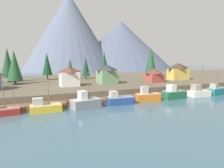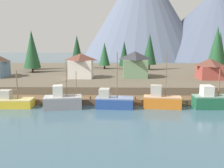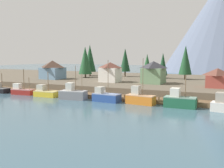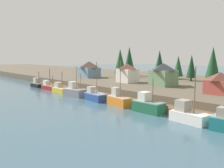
{
  "view_description": "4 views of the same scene",
  "coord_description": "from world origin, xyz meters",
  "px_view_note": "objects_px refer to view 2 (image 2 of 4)",
  "views": [
    {
      "loc": [
        -20.63,
        -45.12,
        11.25
      ],
      "look_at": [
        -0.34,
        1.58,
        4.57
      ],
      "focal_mm": 32.49,
      "sensor_mm": 36.0,
      "label": 1
    },
    {
      "loc": [
        0.87,
        -44.29,
        11.22
      ],
      "look_at": [
        -0.14,
        2.11,
        3.49
      ],
      "focal_mm": 41.14,
      "sensor_mm": 36.0,
      "label": 2
    },
    {
      "loc": [
        28.14,
        -56.38,
        10.5
      ],
      "look_at": [
        -0.93,
        3.82,
        3.45
      ],
      "focal_mm": 43.76,
      "sensor_mm": 36.0,
      "label": 3
    },
    {
      "loc": [
        47.14,
        -36.98,
        10.88
      ],
      "look_at": [
        -0.02,
        3.76,
        3.65
      ],
      "focal_mm": 39.0,
      "sensor_mm": 36.0,
      "label": 4
    }
  ],
  "objects_px": {
    "fishing_boat_yellow": "(13,101)",
    "conifer_near_right": "(124,54)",
    "fishing_boat_orange": "(161,100)",
    "conifer_mid_right": "(32,47)",
    "fishing_boat_blue": "(113,101)",
    "fishing_boat_green": "(211,100)",
    "house_green": "(135,64)",
    "house_white": "(81,65)",
    "conifer_back_left": "(220,49)",
    "conifer_mid_left": "(150,49)",
    "house_red": "(209,68)",
    "conifer_back_right": "(104,54)",
    "conifer_far_left": "(77,49)",
    "conifer_centre": "(217,49)",
    "fishing_boat_grey": "(62,101)",
    "conifer_near_left": "(32,50)"
  },
  "relations": [
    {
      "from": "fishing_boat_yellow",
      "to": "conifer_near_right",
      "type": "distance_m",
      "value": 43.42
    },
    {
      "from": "fishing_boat_yellow",
      "to": "fishing_boat_orange",
      "type": "height_order",
      "value": "fishing_boat_orange"
    },
    {
      "from": "fishing_boat_yellow",
      "to": "conifer_mid_right",
      "type": "height_order",
      "value": "conifer_mid_right"
    },
    {
      "from": "fishing_boat_blue",
      "to": "conifer_near_right",
      "type": "bearing_deg",
      "value": 90.2
    },
    {
      "from": "fishing_boat_orange",
      "to": "fishing_boat_blue",
      "type": "bearing_deg",
      "value": -172.33
    },
    {
      "from": "fishing_boat_green",
      "to": "house_green",
      "type": "relative_size",
      "value": 1.02
    },
    {
      "from": "house_white",
      "to": "conifer_back_left",
      "type": "height_order",
      "value": "conifer_back_left"
    },
    {
      "from": "fishing_boat_green",
      "to": "house_green",
      "type": "bearing_deg",
      "value": 119.06
    },
    {
      "from": "conifer_near_right",
      "to": "conifer_mid_left",
      "type": "relative_size",
      "value": 0.79
    },
    {
      "from": "fishing_boat_yellow",
      "to": "house_red",
      "type": "height_order",
      "value": "house_red"
    },
    {
      "from": "fishing_boat_green",
      "to": "house_red",
      "type": "distance_m",
      "value": 18.72
    },
    {
      "from": "conifer_back_right",
      "to": "house_green",
      "type": "bearing_deg",
      "value": -66.64
    },
    {
      "from": "house_green",
      "to": "conifer_back_left",
      "type": "xyz_separation_m",
      "value": [
        24.61,
        11.05,
        3.44
      ]
    },
    {
      "from": "conifer_mid_right",
      "to": "conifer_back_right",
      "type": "xyz_separation_m",
      "value": [
        22.56,
        2.25,
        -2.14
      ]
    },
    {
      "from": "conifer_mid_right",
      "to": "fishing_boat_yellow",
      "type": "bearing_deg",
      "value": -76.76
    },
    {
      "from": "conifer_mid_right",
      "to": "conifer_far_left",
      "type": "height_order",
      "value": "conifer_mid_right"
    },
    {
      "from": "conifer_far_left",
      "to": "conifer_centre",
      "type": "bearing_deg",
      "value": -18.99
    },
    {
      "from": "conifer_mid_left",
      "to": "conifer_back_left",
      "type": "height_order",
      "value": "conifer_back_left"
    },
    {
      "from": "house_red",
      "to": "conifer_mid_left",
      "type": "bearing_deg",
      "value": 120.86
    },
    {
      "from": "fishing_boat_yellow",
      "to": "fishing_boat_grey",
      "type": "xyz_separation_m",
      "value": [
        8.65,
        -0.61,
        0.3
      ]
    },
    {
      "from": "fishing_boat_blue",
      "to": "house_red",
      "type": "xyz_separation_m",
      "value": [
        22.23,
        17.67,
        3.79
      ]
    },
    {
      "from": "conifer_near_right",
      "to": "conifer_back_right",
      "type": "height_order",
      "value": "conifer_near_right"
    },
    {
      "from": "house_white",
      "to": "conifer_near_left",
      "type": "bearing_deg",
      "value": 144.26
    },
    {
      "from": "fishing_boat_orange",
      "to": "conifer_near_left",
      "type": "xyz_separation_m",
      "value": [
        -31.83,
        29.86,
        7.38
      ]
    },
    {
      "from": "fishing_boat_grey",
      "to": "fishing_boat_yellow",
      "type": "bearing_deg",
      "value": 166.63
    },
    {
      "from": "house_red",
      "to": "conifer_mid_left",
      "type": "height_order",
      "value": "conifer_mid_left"
    },
    {
      "from": "conifer_mid_left",
      "to": "conifer_centre",
      "type": "xyz_separation_m",
      "value": [
        16.51,
        -10.46,
        0.41
      ]
    },
    {
      "from": "conifer_near_left",
      "to": "conifer_mid_left",
      "type": "height_order",
      "value": "conifer_mid_left"
    },
    {
      "from": "fishing_boat_blue",
      "to": "conifer_mid_left",
      "type": "xyz_separation_m",
      "value": [
        10.55,
        37.21,
        7.77
      ]
    },
    {
      "from": "conifer_mid_right",
      "to": "conifer_near_right",
      "type": "bearing_deg",
      "value": 1.24
    },
    {
      "from": "fishing_boat_orange",
      "to": "house_green",
      "type": "xyz_separation_m",
      "value": [
        -3.23,
        20.03,
        4.44
      ]
    },
    {
      "from": "conifer_near_left",
      "to": "conifer_far_left",
      "type": "height_order",
      "value": "conifer_near_left"
    },
    {
      "from": "fishing_boat_yellow",
      "to": "conifer_back_right",
      "type": "bearing_deg",
      "value": 69.99
    },
    {
      "from": "conifer_near_right",
      "to": "conifer_back_left",
      "type": "xyz_separation_m",
      "value": [
        26.81,
        -6.86,
        1.74
      ]
    },
    {
      "from": "fishing_boat_green",
      "to": "conifer_near_left",
      "type": "bearing_deg",
      "value": 142.27
    },
    {
      "from": "house_red",
      "to": "fishing_boat_grey",
      "type": "bearing_deg",
      "value": -149.48
    },
    {
      "from": "conifer_back_left",
      "to": "conifer_back_right",
      "type": "relative_size",
      "value": 1.35
    },
    {
      "from": "house_red",
      "to": "conifer_centre",
      "type": "relative_size",
      "value": 0.46
    },
    {
      "from": "fishing_boat_blue",
      "to": "house_white",
      "type": "xyz_separation_m",
      "value": [
        -8.13,
        18.84,
        4.35
      ]
    },
    {
      "from": "fishing_boat_green",
      "to": "conifer_near_left",
      "type": "xyz_separation_m",
      "value": [
        -40.27,
        29.85,
        7.29
      ]
    },
    {
      "from": "house_red",
      "to": "house_white",
      "type": "bearing_deg",
      "value": 177.78
    },
    {
      "from": "house_red",
      "to": "conifer_mid_left",
      "type": "xyz_separation_m",
      "value": [
        -11.68,
        19.55,
        3.97
      ]
    },
    {
      "from": "fishing_boat_blue",
      "to": "conifer_near_right",
      "type": "height_order",
      "value": "conifer_near_right"
    },
    {
      "from": "fishing_boat_green",
      "to": "house_red",
      "type": "height_order",
      "value": "house_red"
    },
    {
      "from": "house_white",
      "to": "conifer_centre",
      "type": "xyz_separation_m",
      "value": [
        35.19,
        7.91,
        3.84
      ]
    },
    {
      "from": "fishing_boat_grey",
      "to": "conifer_near_left",
      "type": "xyz_separation_m",
      "value": [
        -15.05,
        30.52,
        7.39
      ]
    },
    {
      "from": "conifer_centre",
      "to": "house_white",
      "type": "bearing_deg",
      "value": -167.34
    },
    {
      "from": "fishing_boat_green",
      "to": "conifer_near_right",
      "type": "height_order",
      "value": "conifer_near_right"
    },
    {
      "from": "conifer_near_right",
      "to": "fishing_boat_yellow",
      "type": "bearing_deg",
      "value": -117.77
    },
    {
      "from": "house_red",
      "to": "house_green",
      "type": "relative_size",
      "value": 0.9
    }
  ]
}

